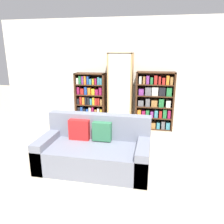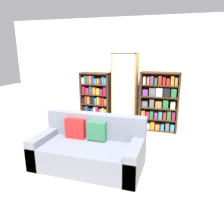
% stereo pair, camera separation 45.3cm
% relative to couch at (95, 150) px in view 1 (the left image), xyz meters
% --- Properties ---
extents(ground_plane, '(16.00, 16.00, 0.00)m').
position_rel_couch_xyz_m(ground_plane, '(0.08, -0.45, -0.29)').
color(ground_plane, beige).
extents(wall_back, '(6.49, 0.06, 2.70)m').
position_rel_couch_xyz_m(wall_back, '(0.08, 2.32, 1.06)').
color(wall_back, silver).
rests_on(wall_back, ground).
extents(couch, '(1.83, 0.92, 0.85)m').
position_rel_couch_xyz_m(couch, '(0.00, 0.00, 0.00)').
color(couch, slate).
rests_on(couch, ground).
extents(bookshelf_left, '(0.78, 0.32, 1.37)m').
position_rel_couch_xyz_m(bookshelf_left, '(-0.70, 2.12, 0.38)').
color(bookshelf_left, '#3D2314').
rests_on(bookshelf_left, ground).
extents(display_cabinet, '(0.60, 0.36, 1.87)m').
position_rel_couch_xyz_m(display_cabinet, '(0.10, 2.10, 0.64)').
color(display_cabinet, tan).
rests_on(display_cabinet, ground).
extents(bookshelf_right, '(0.93, 0.32, 1.43)m').
position_rel_couch_xyz_m(bookshelf_right, '(0.96, 2.12, 0.41)').
color(bookshelf_right, '#3D2314').
rests_on(bookshelf_right, ground).
extents(wine_bottle, '(0.09, 0.09, 0.35)m').
position_rel_couch_xyz_m(wine_bottle, '(0.59, 1.48, -0.15)').
color(wine_bottle, '#192333').
rests_on(wine_bottle, ground).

